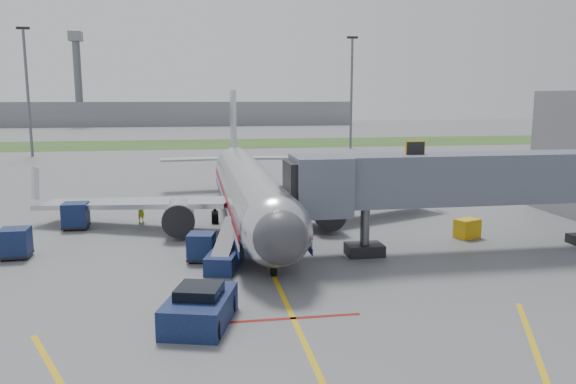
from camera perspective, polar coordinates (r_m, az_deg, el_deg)
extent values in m
plane|color=#565659|center=(28.66, -0.90, -9.72)|extent=(400.00, 400.00, 0.00)
cube|color=#2D4C1E|center=(117.19, -7.59, 4.89)|extent=(300.00, 25.00, 0.01)
cube|color=gold|center=(26.80, -0.24, -11.10)|extent=(0.25, 50.00, 0.01)
cube|color=maroon|center=(24.97, 0.53, -12.70)|extent=(6.00, 0.25, 0.01)
cylinder|color=silver|center=(42.48, -3.97, 0.40)|extent=(3.80, 28.00, 3.80)
sphere|color=silver|center=(28.84, -1.21, -4.00)|extent=(3.80, 3.80, 3.80)
sphere|color=#38383D|center=(27.59, -0.82, -4.62)|extent=(2.74, 2.74, 2.74)
cube|color=black|center=(28.33, -1.10, -3.10)|extent=(2.20, 1.20, 0.55)
cone|color=silver|center=(58.77, -5.56, 2.94)|extent=(3.80, 5.00, 3.80)
cube|color=#B7BAC1|center=(57.95, -5.59, 6.81)|extent=(0.35, 4.20, 7.00)
cube|color=#B7BAC1|center=(42.67, -15.39, -1.11)|extent=(15.10, 8.59, 1.13)
cube|color=#B7BAC1|center=(44.26, 7.07, -0.46)|extent=(15.10, 8.59, 1.13)
cylinder|color=silver|center=(39.60, -11.02, -2.42)|extent=(2.10, 3.60, 2.10)
cylinder|color=silver|center=(40.65, 3.80, -1.95)|extent=(2.10, 3.60, 2.10)
cube|color=maroon|center=(42.76, -1.40, 0.00)|extent=(0.05, 28.00, 0.45)
cube|color=navy|center=(42.92, -1.39, -1.18)|extent=(0.05, 28.00, 0.35)
cylinder|color=black|center=(30.44, -1.47, -7.95)|extent=(0.28, 0.70, 0.70)
cylinder|color=black|center=(43.22, -7.43, -2.54)|extent=(0.50, 1.00, 1.00)
cylinder|color=black|center=(43.70, -0.60, -2.32)|extent=(0.50, 1.00, 1.00)
cube|color=slate|center=(36.36, 18.52, 1.39)|extent=(20.00, 3.00, 3.00)
cube|color=slate|center=(32.95, 3.27, 0.72)|extent=(3.20, 3.60, 3.40)
cube|color=black|center=(32.71, 1.22, 0.67)|extent=(1.60, 3.00, 2.80)
cube|color=#DEA50D|center=(34.46, 12.78, 4.24)|extent=(1.20, 0.15, 1.00)
cylinder|color=#595B60|center=(34.23, 7.81, -3.88)|extent=(0.56, 0.56, 3.10)
cube|color=black|center=(34.52, 7.77, -5.82)|extent=(2.20, 1.60, 0.70)
cylinder|color=#595B60|center=(100.15, -24.92, 9.03)|extent=(0.44, 0.44, 20.00)
cube|color=black|center=(100.72, -25.34, 14.82)|extent=(2.00, 0.40, 0.40)
cylinder|color=#595B60|center=(105.81, 6.46, 9.83)|extent=(0.44, 0.44, 20.00)
cube|color=black|center=(106.35, 6.57, 15.33)|extent=(2.00, 0.40, 0.40)
cube|color=slate|center=(196.90, -11.41, 7.83)|extent=(120.00, 14.00, 8.00)
cylinder|color=#595B60|center=(195.13, -20.54, 10.34)|extent=(2.40, 2.40, 28.00)
cube|color=slate|center=(196.00, -20.79, 14.57)|extent=(4.00, 4.00, 3.00)
cube|color=#0D1839|center=(24.47, -8.96, -11.76)|extent=(3.48, 4.55, 1.23)
cube|color=black|center=(24.20, -9.01, -10.03)|extent=(2.22, 2.22, 0.56)
cylinder|color=black|center=(23.53, -12.34, -13.20)|extent=(0.48, 0.93, 0.90)
cylinder|color=black|center=(22.99, -7.44, -13.61)|extent=(0.48, 0.93, 0.90)
cylinder|color=black|center=(26.11, -10.27, -10.80)|extent=(0.48, 0.93, 0.90)
cylinder|color=black|center=(25.62, -5.86, -11.09)|extent=(0.48, 0.93, 0.90)
cube|color=#0D1839|center=(33.30, -8.79, -5.42)|extent=(1.76, 1.76, 1.49)
cube|color=black|center=(33.50, -8.76, -6.64)|extent=(1.81, 1.81, 0.12)
cylinder|color=black|center=(33.08, -9.93, -6.96)|extent=(0.26, 0.31, 0.27)
cylinder|color=black|center=(32.86, -7.95, -7.01)|extent=(0.26, 0.31, 0.27)
cylinder|color=black|center=(34.16, -9.54, -6.41)|extent=(0.26, 0.31, 0.27)
cylinder|color=black|center=(33.95, -7.62, -6.46)|extent=(0.26, 0.31, 0.27)
cube|color=#0D1839|center=(37.22, -25.97, -4.57)|extent=(1.67, 1.67, 1.62)
cube|color=black|center=(37.41, -25.88, -5.76)|extent=(1.72, 1.72, 0.13)
cylinder|color=black|center=(37.01, -27.05, -6.08)|extent=(0.24, 0.30, 0.29)
cylinder|color=black|center=(36.68, -25.16, -6.07)|extent=(0.24, 0.30, 0.29)
cylinder|color=black|center=(38.17, -26.55, -5.59)|extent=(0.24, 0.30, 0.29)
cylinder|color=black|center=(37.86, -24.72, -5.57)|extent=(0.24, 0.30, 0.29)
cube|color=#0D1839|center=(43.64, -20.77, -2.16)|extent=(1.74, 1.74, 1.72)
cube|color=black|center=(43.81, -20.71, -3.26)|extent=(1.80, 1.80, 0.13)
cylinder|color=black|center=(43.33, -21.74, -3.52)|extent=(0.25, 0.31, 0.31)
cylinder|color=black|center=(43.05, -20.01, -3.49)|extent=(0.25, 0.31, 0.31)
cylinder|color=black|center=(44.60, -21.37, -3.14)|extent=(0.25, 0.31, 0.31)
cylinder|color=black|center=(44.33, -19.69, -3.11)|extent=(0.25, 0.31, 0.31)
cube|color=#0D1839|center=(32.06, -6.44, -6.73)|extent=(2.52, 4.25, 1.00)
cube|color=black|center=(32.31, -6.28, -4.67)|extent=(2.11, 4.56, 1.56)
cylinder|color=black|center=(30.89, -7.99, -7.76)|extent=(0.39, 0.66, 0.62)
cylinder|color=black|center=(30.66, -5.96, -7.85)|extent=(0.39, 0.66, 0.62)
cylinder|color=black|center=(33.58, -6.86, -6.32)|extent=(0.39, 0.66, 0.62)
cylinder|color=black|center=(33.36, -5.00, -6.39)|extent=(0.39, 0.66, 0.62)
cube|color=#DEA50D|center=(40.23, 17.75, -3.55)|extent=(1.90, 1.60, 1.29)
cylinder|color=black|center=(39.95, 17.20, -4.32)|extent=(0.32, 0.38, 0.32)
cylinder|color=black|center=(40.74, 18.21, -4.11)|extent=(0.32, 0.38, 0.32)
imported|color=#B6CC18|center=(44.24, -14.69, -1.86)|extent=(0.78, 0.80, 1.85)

